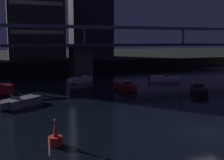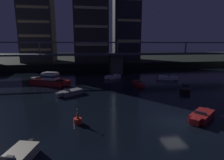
{
  "view_description": "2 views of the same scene",
  "coord_description": "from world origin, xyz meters",
  "px_view_note": "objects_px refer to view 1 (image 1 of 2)",
  "views": [
    {
      "loc": [
        -13.68,
        -15.7,
        6.66
      ],
      "look_at": [
        0.12,
        20.16,
        1.25
      ],
      "focal_mm": 45.09,
      "sensor_mm": 36.0,
      "label": 1
    },
    {
      "loc": [
        -10.25,
        -18.01,
        8.82
      ],
      "look_at": [
        -4.72,
        14.88,
        2.21
      ],
      "focal_mm": 29.35,
      "sensor_mm": 36.0,
      "label": 2
    }
  ],
  "objects_px": {
    "river_bridge": "(81,52)",
    "speedboat_mid_right": "(80,79)",
    "speedboat_near_center": "(20,102)",
    "speedboat_near_right": "(164,78)",
    "channel_buoy": "(55,138)",
    "speedboat_far_center": "(199,90)",
    "speedboat_mid_left": "(126,87)"
  },
  "relations": [
    {
      "from": "speedboat_mid_left",
      "to": "channel_buoy",
      "type": "relative_size",
      "value": 2.95
    },
    {
      "from": "channel_buoy",
      "to": "speedboat_far_center",
      "type": "bearing_deg",
      "value": 29.68
    },
    {
      "from": "channel_buoy",
      "to": "speedboat_near_right",
      "type": "bearing_deg",
      "value": 46.06
    },
    {
      "from": "speedboat_near_right",
      "to": "speedboat_mid_right",
      "type": "distance_m",
      "value": 13.79
    },
    {
      "from": "speedboat_far_center",
      "to": "channel_buoy",
      "type": "xyz_separation_m",
      "value": [
        -20.02,
        -11.41,
        0.06
      ]
    },
    {
      "from": "speedboat_near_right",
      "to": "channel_buoy",
      "type": "relative_size",
      "value": 2.74
    },
    {
      "from": "speedboat_near_right",
      "to": "speedboat_mid_right",
      "type": "bearing_deg",
      "value": 163.13
    },
    {
      "from": "speedboat_near_center",
      "to": "speedboat_near_right",
      "type": "relative_size",
      "value": 0.97
    },
    {
      "from": "speedboat_mid_left",
      "to": "channel_buoy",
      "type": "height_order",
      "value": "channel_buoy"
    },
    {
      "from": "speedboat_mid_left",
      "to": "speedboat_near_right",
      "type": "bearing_deg",
      "value": 29.71
    },
    {
      "from": "speedboat_mid_left",
      "to": "channel_buoy",
      "type": "xyz_separation_m",
      "value": [
        -12.53,
        -17.34,
        0.06
      ]
    },
    {
      "from": "speedboat_near_right",
      "to": "speedboat_mid_left",
      "type": "xyz_separation_m",
      "value": [
        -9.29,
        -5.3,
        0.0
      ]
    },
    {
      "from": "speedboat_mid_right",
      "to": "channel_buoy",
      "type": "bearing_deg",
      "value": -107.94
    },
    {
      "from": "speedboat_mid_left",
      "to": "speedboat_far_center",
      "type": "height_order",
      "value": "same"
    },
    {
      "from": "speedboat_near_right",
      "to": "speedboat_mid_left",
      "type": "distance_m",
      "value": 10.69
    },
    {
      "from": "river_bridge",
      "to": "speedboat_near_center",
      "type": "distance_m",
      "value": 26.09
    },
    {
      "from": "speedboat_far_center",
      "to": "speedboat_mid_left",
      "type": "bearing_deg",
      "value": 141.65
    },
    {
      "from": "speedboat_near_right",
      "to": "speedboat_far_center",
      "type": "bearing_deg",
      "value": -99.08
    },
    {
      "from": "river_bridge",
      "to": "channel_buoy",
      "type": "distance_m",
      "value": 36.73
    },
    {
      "from": "speedboat_mid_right",
      "to": "speedboat_far_center",
      "type": "xyz_separation_m",
      "value": [
        11.4,
        -15.23,
        0.0
      ]
    },
    {
      "from": "speedboat_near_center",
      "to": "speedboat_mid_left",
      "type": "distance_m",
      "value": 14.93
    },
    {
      "from": "speedboat_far_center",
      "to": "channel_buoy",
      "type": "distance_m",
      "value": 23.05
    },
    {
      "from": "speedboat_near_center",
      "to": "river_bridge",
      "type": "bearing_deg",
      "value": 61.33
    },
    {
      "from": "speedboat_near_right",
      "to": "speedboat_far_center",
      "type": "height_order",
      "value": "same"
    },
    {
      "from": "river_bridge",
      "to": "speedboat_far_center",
      "type": "xyz_separation_m",
      "value": [
        9.16,
        -23.45,
        -4.07
      ]
    },
    {
      "from": "river_bridge",
      "to": "speedboat_mid_right",
      "type": "height_order",
      "value": "river_bridge"
    },
    {
      "from": "speedboat_mid_right",
      "to": "channel_buoy",
      "type": "distance_m",
      "value": 28.0
    },
    {
      "from": "speedboat_near_right",
      "to": "speedboat_mid_right",
      "type": "xyz_separation_m",
      "value": [
        -13.19,
        4.0,
        0.0
      ]
    },
    {
      "from": "speedboat_mid_left",
      "to": "speedboat_mid_right",
      "type": "xyz_separation_m",
      "value": [
        -3.9,
        9.3,
        0.0
      ]
    },
    {
      "from": "speedboat_near_center",
      "to": "channel_buoy",
      "type": "relative_size",
      "value": 2.66
    },
    {
      "from": "river_bridge",
      "to": "speedboat_near_right",
      "type": "xyz_separation_m",
      "value": [
        10.95,
        -12.22,
        -4.07
      ]
    },
    {
      "from": "speedboat_mid_left",
      "to": "river_bridge",
      "type": "bearing_deg",
      "value": 95.42
    }
  ]
}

